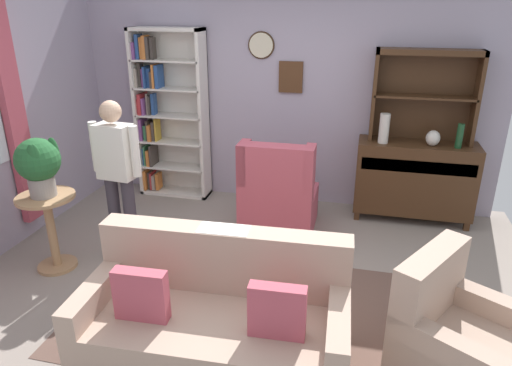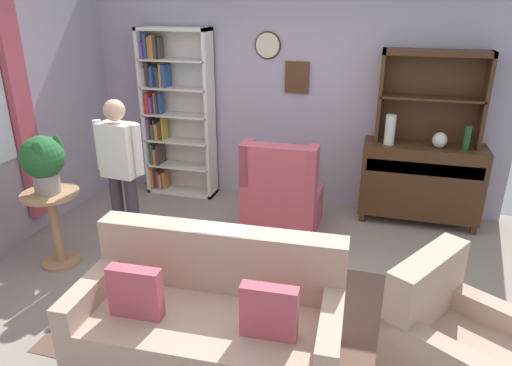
{
  "view_description": "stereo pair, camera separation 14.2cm",
  "coord_description": "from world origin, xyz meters",
  "px_view_note": "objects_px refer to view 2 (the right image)",
  "views": [
    {
      "loc": [
        0.95,
        -3.33,
        2.39
      ],
      "look_at": [
        0.1,
        0.2,
        0.95
      ],
      "focal_mm": 32.35,
      "sensor_mm": 36.0,
      "label": 1
    },
    {
      "loc": [
        1.09,
        -3.3,
        2.39
      ],
      "look_at": [
        0.1,
        0.2,
        0.95
      ],
      "focal_mm": 32.35,
      "sensor_mm": 36.0,
      "label": 2
    }
  ],
  "objects_px": {
    "potted_plant_large": "(43,160)",
    "bottle_wine": "(467,138)",
    "wingback_chair": "(282,199)",
    "person_reading": "(121,167)",
    "vase_round": "(440,140)",
    "armchair_floral": "(455,350)",
    "vase_tall": "(390,130)",
    "bookshelf": "(173,113)",
    "sideboard_hutch": "(433,84)",
    "sideboard": "(420,180)",
    "couch_floral": "(210,321)",
    "plant_stand": "(55,221)"
  },
  "relations": [
    {
      "from": "sideboard_hutch",
      "to": "couch_floral",
      "type": "distance_m",
      "value": 3.43
    },
    {
      "from": "vase_round",
      "to": "armchair_floral",
      "type": "height_order",
      "value": "vase_round"
    },
    {
      "from": "vase_round",
      "to": "potted_plant_large",
      "type": "bearing_deg",
      "value": -152.2
    },
    {
      "from": "couch_floral",
      "to": "person_reading",
      "type": "xyz_separation_m",
      "value": [
        -1.35,
        1.2,
        0.59
      ]
    },
    {
      "from": "potted_plant_large",
      "to": "bottle_wine",
      "type": "bearing_deg",
      "value": 25.86
    },
    {
      "from": "bookshelf",
      "to": "potted_plant_large",
      "type": "relative_size",
      "value": 3.91
    },
    {
      "from": "bottle_wine",
      "to": "wingback_chair",
      "type": "bearing_deg",
      "value": -162.45
    },
    {
      "from": "bookshelf",
      "to": "potted_plant_large",
      "type": "bearing_deg",
      "value": -99.27
    },
    {
      "from": "bookshelf",
      "to": "sideboard_hutch",
      "type": "bearing_deg",
      "value": 0.46
    },
    {
      "from": "potted_plant_large",
      "to": "person_reading",
      "type": "height_order",
      "value": "person_reading"
    },
    {
      "from": "plant_stand",
      "to": "armchair_floral",
      "type": "bearing_deg",
      "value": -10.08
    },
    {
      "from": "sideboard_hutch",
      "to": "wingback_chair",
      "type": "distance_m",
      "value": 2.02
    },
    {
      "from": "couch_floral",
      "to": "potted_plant_large",
      "type": "distance_m",
      "value": 2.17
    },
    {
      "from": "bottle_wine",
      "to": "wingback_chair",
      "type": "height_order",
      "value": "bottle_wine"
    },
    {
      "from": "couch_floral",
      "to": "sideboard_hutch",
      "type": "bearing_deg",
      "value": 62.15
    },
    {
      "from": "bookshelf",
      "to": "plant_stand",
      "type": "distance_m",
      "value": 2.11
    },
    {
      "from": "bookshelf",
      "to": "vase_tall",
      "type": "distance_m",
      "value": 2.66
    },
    {
      "from": "vase_tall",
      "to": "wingback_chair",
      "type": "distance_m",
      "value": 1.4
    },
    {
      "from": "armchair_floral",
      "to": "plant_stand",
      "type": "relative_size",
      "value": 1.42
    },
    {
      "from": "bookshelf",
      "to": "wingback_chair",
      "type": "bearing_deg",
      "value": -25.28
    },
    {
      "from": "vase_tall",
      "to": "sideboard",
      "type": "bearing_deg",
      "value": 11.63
    },
    {
      "from": "couch_floral",
      "to": "wingback_chair",
      "type": "xyz_separation_m",
      "value": [
        0.05,
        2.04,
        0.07
      ]
    },
    {
      "from": "wingback_chair",
      "to": "person_reading",
      "type": "distance_m",
      "value": 1.72
    },
    {
      "from": "sideboard",
      "to": "armchair_floral",
      "type": "bearing_deg",
      "value": -87.17
    },
    {
      "from": "sideboard_hutch",
      "to": "bottle_wine",
      "type": "bearing_deg",
      "value": -26.96
    },
    {
      "from": "armchair_floral",
      "to": "wingback_chair",
      "type": "relative_size",
      "value": 1.01
    },
    {
      "from": "sideboard_hutch",
      "to": "wingback_chair",
      "type": "relative_size",
      "value": 1.05
    },
    {
      "from": "couch_floral",
      "to": "person_reading",
      "type": "distance_m",
      "value": 1.91
    },
    {
      "from": "potted_plant_large",
      "to": "vase_round",
      "type": "bearing_deg",
      "value": 27.8
    },
    {
      "from": "sideboard",
      "to": "vase_round",
      "type": "relative_size",
      "value": 7.65
    },
    {
      "from": "sideboard",
      "to": "plant_stand",
      "type": "xyz_separation_m",
      "value": [
        -3.37,
        -1.91,
        -0.05
      ]
    },
    {
      "from": "bottle_wine",
      "to": "armchair_floral",
      "type": "distance_m",
      "value": 2.57
    },
    {
      "from": "vase_round",
      "to": "potted_plant_large",
      "type": "height_order",
      "value": "potted_plant_large"
    },
    {
      "from": "bottle_wine",
      "to": "person_reading",
      "type": "bearing_deg",
      "value": -156.26
    },
    {
      "from": "wingback_chair",
      "to": "potted_plant_large",
      "type": "relative_size",
      "value": 1.95
    },
    {
      "from": "vase_tall",
      "to": "couch_floral",
      "type": "distance_m",
      "value": 2.96
    },
    {
      "from": "sideboard",
      "to": "couch_floral",
      "type": "relative_size",
      "value": 0.71
    },
    {
      "from": "sideboard_hutch",
      "to": "person_reading",
      "type": "bearing_deg",
      "value": -150.33
    },
    {
      "from": "vase_round",
      "to": "couch_floral",
      "type": "xyz_separation_m",
      "value": [
        -1.62,
        -2.65,
        -0.69
      ]
    },
    {
      "from": "person_reading",
      "to": "bookshelf",
      "type": "bearing_deg",
      "value": 97.03
    },
    {
      "from": "sideboard",
      "to": "plant_stand",
      "type": "height_order",
      "value": "sideboard"
    },
    {
      "from": "vase_tall",
      "to": "bookshelf",
      "type": "bearing_deg",
      "value": 176.44
    },
    {
      "from": "sideboard",
      "to": "sideboard_hutch",
      "type": "bearing_deg",
      "value": 90.0
    },
    {
      "from": "vase_tall",
      "to": "wingback_chair",
      "type": "relative_size",
      "value": 0.31
    },
    {
      "from": "sideboard_hutch",
      "to": "sideboard",
      "type": "bearing_deg",
      "value": -90.0
    },
    {
      "from": "sideboard_hutch",
      "to": "vase_tall",
      "type": "distance_m",
      "value": 0.64
    },
    {
      "from": "bookshelf",
      "to": "armchair_floral",
      "type": "distance_m",
      "value": 4.18
    },
    {
      "from": "vase_round",
      "to": "person_reading",
      "type": "bearing_deg",
      "value": -154.09
    },
    {
      "from": "bookshelf",
      "to": "sideboard_hutch",
      "type": "relative_size",
      "value": 1.91
    },
    {
      "from": "bookshelf",
      "to": "armchair_floral",
      "type": "xyz_separation_m",
      "value": [
        3.17,
        -2.61,
        -0.77
      ]
    }
  ]
}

